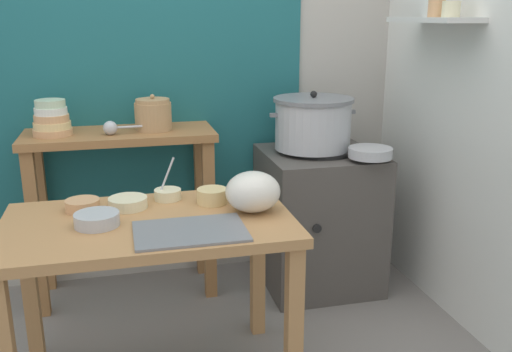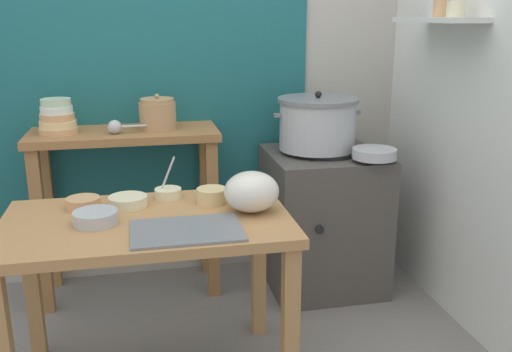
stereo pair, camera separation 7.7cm
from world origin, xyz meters
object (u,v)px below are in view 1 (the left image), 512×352
object	(u,v)px
back_shelf_table	(122,173)
bowl_stack_enamel	(52,119)
plastic_bag	(253,192)
clay_pot	(153,115)
prep_table	(150,246)
stove_block	(318,218)
prep_bowl_1	(128,202)
prep_bowl_3	(97,219)
prep_bowl_0	(82,204)
steamer_pot	(313,123)
ladle	(113,128)
prep_bowl_4	(168,194)
serving_tray	(191,231)
prep_bowl_2	(212,195)
wide_pan	(370,153)

from	to	relation	value
back_shelf_table	bowl_stack_enamel	world-z (taller)	bowl_stack_enamel
plastic_bag	clay_pot	bearing A→B (deg)	110.86
prep_table	stove_block	distance (m)	1.22
prep_bowl_1	prep_bowl_3	xyz separation A→B (m)	(-0.12, -0.18, 0.00)
clay_pot	prep_bowl_0	world-z (taller)	clay_pot
steamer_pot	prep_bowl_3	xyz separation A→B (m)	(-1.11, -0.75, -0.17)
stove_block	ladle	world-z (taller)	ladle
stove_block	ladle	distance (m)	1.21
prep_table	steamer_pot	xyz separation A→B (m)	(0.92, 0.74, 0.31)
bowl_stack_enamel	prep_bowl_3	bearing A→B (deg)	-75.65
prep_bowl_4	bowl_stack_enamel	bearing A→B (deg)	129.78
ladle	plastic_bag	distance (m)	0.95
stove_block	steamer_pot	size ratio (longest dim) A/B	1.65
serving_tray	prep_bowl_2	xyz separation A→B (m)	(0.13, 0.31, 0.03)
ladle	wide_pan	distance (m)	1.29
plastic_bag	prep_bowl_2	world-z (taller)	plastic_bag
prep_bowl_3	plastic_bag	bearing A→B (deg)	1.66
prep_table	prep_bowl_4	size ratio (longest dim) A/B	6.23
prep_bowl_0	prep_bowl_3	bearing A→B (deg)	-72.45
ladle	plastic_bag	bearing A→B (deg)	-55.64
prep_bowl_1	prep_bowl_4	bearing A→B (deg)	23.39
bowl_stack_enamel	prep_bowl_2	world-z (taller)	bowl_stack_enamel
wide_pan	prep_bowl_1	size ratio (longest dim) A/B	1.42
steamer_pot	prep_bowl_2	world-z (taller)	steamer_pot
clay_pot	prep_bowl_1	bearing A→B (deg)	-103.04
plastic_bag	wide_pan	xyz separation A→B (m)	(0.73, 0.48, 0.00)
stove_block	prep_bowl_0	bearing A→B (deg)	-155.70
plastic_bag	prep_bowl_1	distance (m)	0.51
steamer_pot	clay_pot	bearing A→B (deg)	172.44
prep_bowl_3	steamer_pot	bearing A→B (deg)	34.30
clay_pot	steamer_pot	bearing A→B (deg)	-7.56
back_shelf_table	prep_bowl_3	world-z (taller)	back_shelf_table
prep_table	plastic_bag	distance (m)	0.45
serving_tray	prep_bowl_3	xyz separation A→B (m)	(-0.33, 0.15, 0.02)
steamer_pot	prep_bowl_2	size ratio (longest dim) A/B	3.78
bowl_stack_enamel	plastic_bag	xyz separation A→B (m)	(0.82, -0.83, -0.18)
wide_pan	prep_bowl_4	bearing A→B (deg)	-166.55
prep_table	bowl_stack_enamel	world-z (taller)	bowl_stack_enamel
back_shelf_table	ladle	distance (m)	0.27
clay_pot	wide_pan	size ratio (longest dim) A/B	0.85
plastic_bag	stove_block	bearing A→B (deg)	52.66
clay_pot	serving_tray	size ratio (longest dim) A/B	0.47
serving_tray	wide_pan	bearing A→B (deg)	33.14
ladle	prep_bowl_0	bearing A→B (deg)	-102.26
steamer_pot	prep_bowl_1	size ratio (longest dim) A/B	3.04
prep_table	stove_block	xyz separation A→B (m)	(0.96, 0.72, -0.23)
prep_bowl_3	prep_bowl_4	size ratio (longest dim) A/B	0.94
wide_pan	back_shelf_table	bearing A→B (deg)	163.34
clay_pot	prep_bowl_2	bearing A→B (deg)	-75.61
serving_tray	prep_bowl_0	distance (m)	0.52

